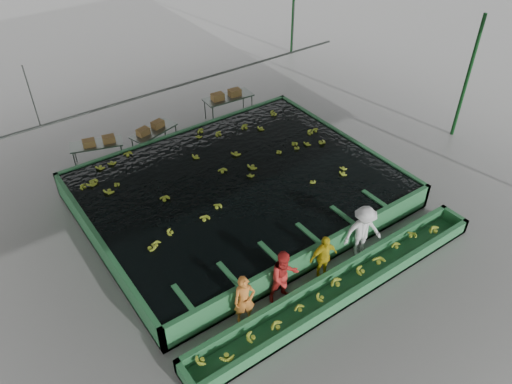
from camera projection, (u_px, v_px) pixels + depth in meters
ground at (265, 224)px, 16.38m from camera, size 80.00×80.00×0.00m
shed_roof at (267, 83)px, 13.30m from camera, size 20.00×22.00×0.04m
shed_posts at (266, 161)px, 14.84m from camera, size 20.00×22.00×5.00m
flotation_tank at (239, 190)px, 17.06m from camera, size 10.00×8.00×0.90m
tank_water at (239, 181)px, 16.82m from camera, size 9.70×7.70×0.00m
sorting_trough at (341, 287)px, 13.91m from camera, size 10.00×1.00×0.50m
cableway_rail at (183, 85)px, 17.74m from camera, size 0.08×0.08×14.00m
rail_hanger_left at (32, 97)px, 14.83m from camera, size 0.04×0.04×2.00m
rail_hanger_right at (293, 28)px, 19.41m from camera, size 0.04×0.04×2.00m
worker_a at (244, 300)px, 12.84m from camera, size 0.67×0.54×1.59m
worker_b at (284, 277)px, 13.40m from camera, size 0.94×0.80×1.71m
worker_c at (323, 257)px, 14.11m from camera, size 0.94×0.51×1.52m
worker_d at (363, 232)px, 14.72m from camera, size 1.34×1.05×1.82m
packing_table_left at (98, 153)px, 18.89m from camera, size 2.05×1.33×0.87m
packing_table_mid at (155, 140)px, 19.65m from camera, size 2.03×1.29×0.86m
packing_table_right at (229, 107)px, 21.68m from camera, size 2.19×1.00×0.97m
box_stack_left at (99, 144)px, 18.60m from camera, size 1.22×0.58×0.25m
box_stack_mid at (151, 131)px, 19.36m from camera, size 1.24×0.62×0.26m
box_stack_right at (226, 98)px, 21.30m from camera, size 1.35×0.50×0.29m
floating_bananas at (226, 169)px, 17.33m from camera, size 9.40×6.41×0.13m
trough_bananas at (342, 283)px, 13.82m from camera, size 8.64×0.58×0.12m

